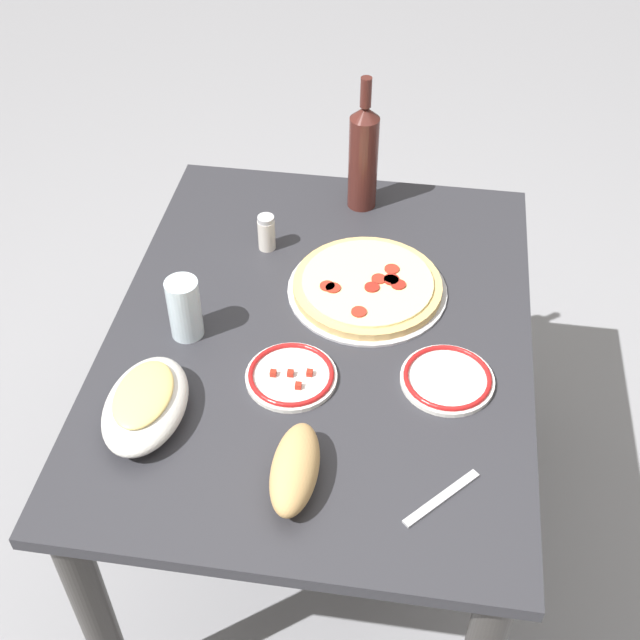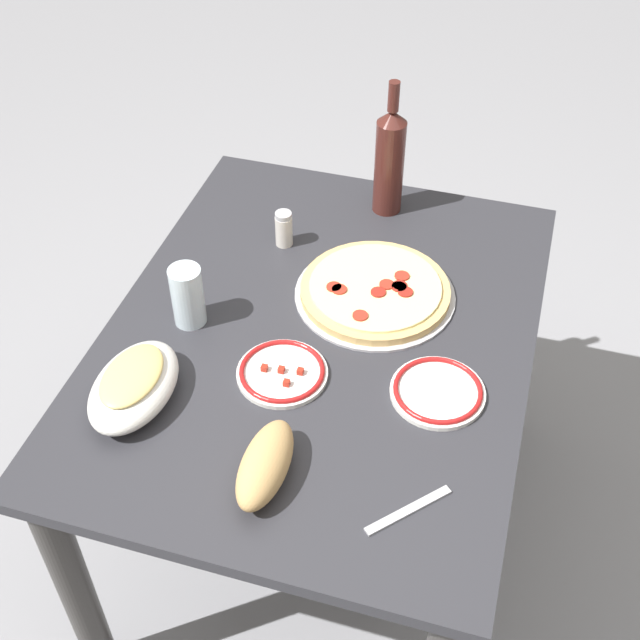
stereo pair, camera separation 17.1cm
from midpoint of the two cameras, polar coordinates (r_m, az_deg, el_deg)
The scene contains 11 objects.
ground_plane at distance 2.30m, azimuth -2.19°, elevation -13.89°, with size 8.00×8.00×0.00m, color gray.
dining_table at distance 1.83m, azimuth -2.69°, elevation -3.77°, with size 1.13×0.87×0.73m.
pepperoni_pizza at distance 1.81m, azimuth 0.55°, elevation 2.19°, with size 0.35×0.35×0.03m.
baked_pasta_dish at distance 1.60m, azimuth -14.85°, elevation -5.63°, with size 0.24×0.15×0.08m.
wine_bottle at distance 2.00m, azimuth 0.48°, elevation 11.04°, with size 0.07×0.07×0.34m.
water_glass at distance 1.72m, azimuth -12.04°, elevation 0.64°, with size 0.07×0.07×0.14m, color silver.
side_plate_near at distance 1.64m, azimuth -4.97°, elevation -3.94°, with size 0.18×0.18×0.02m.
side_plate_far at distance 1.64m, azimuth 5.71°, elevation -4.14°, with size 0.18×0.18×0.02m.
bread_loaf at distance 1.46m, azimuth -5.12°, elevation -10.23°, with size 0.20×0.08×0.07m, color tan.
spice_shaker at distance 1.92m, azimuth -6.22°, elevation 5.83°, with size 0.04×0.04×0.09m.
fork_left at distance 1.47m, azimuth 4.92°, elevation -12.15°, with size 0.17×0.02×0.01m, color #B7B7BC.
Camera 1 is at (-1.23, -0.18, 1.94)m, focal length 47.05 mm.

